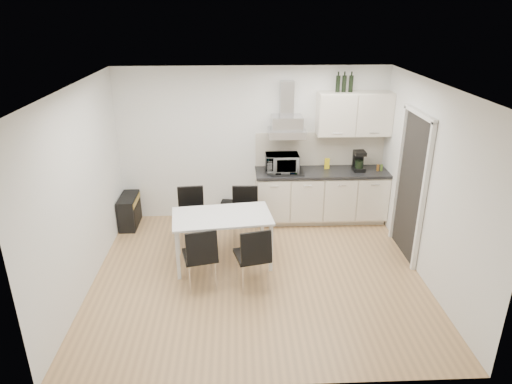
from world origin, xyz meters
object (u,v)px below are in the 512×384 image
kitchenette (323,175)px  guitar_amp (129,211)px  chair_far_left (192,217)px  floor_speaker (227,209)px  chair_far_right (245,216)px  chair_near_right (252,256)px  chair_near_left (200,256)px  dining_table (222,221)px

kitchenette → guitar_amp: bearing=-178.5°
chair_far_left → floor_speaker: (0.53, 0.90, -0.28)m
kitchenette → chair_far_right: (-1.34, -0.75, -0.39)m
chair_far_left → floor_speaker: size_ratio=2.82×
chair_far_left → chair_near_right: bearing=120.0°
chair_near_right → guitar_amp: (-2.01, 1.89, -0.17)m
chair_far_right → chair_near_left: (-0.62, -1.19, 0.00)m
chair_far_right → chair_near_left: same height
dining_table → chair_near_right: (0.40, -0.61, -0.23)m
chair_near_left → floor_speaker: chair_near_left is taller
chair_far_right → chair_near_right: (0.07, -1.22, 0.00)m
floor_speaker → chair_near_left: bearing=-88.3°
chair_far_right → guitar_amp: chair_far_right is taller
dining_table → guitar_amp: (-1.60, 1.28, -0.40)m
chair_near_left → dining_table: bearing=50.8°
chair_far_left → chair_near_right: 1.53m
guitar_amp → chair_far_left: bearing=-30.4°
kitchenette → guitar_amp: size_ratio=3.94×
chair_far_left → chair_far_right: same height
chair_far_left → chair_far_right: (0.83, -0.02, 0.00)m
chair_near_right → guitar_amp: bearing=123.4°
chair_far_left → chair_far_right: bearing=172.6°
kitchenette → dining_table: (-1.67, -1.36, -0.16)m
floor_speaker → chair_far_left: bearing=-110.3°
kitchenette → chair_far_right: size_ratio=2.86×
dining_table → guitar_amp: size_ratio=2.29×
chair_near_right → dining_table: bearing=110.0°
dining_table → guitar_amp: bearing=134.5°
kitchenette → chair_far_left: kitchenette is taller
chair_near_left → guitar_amp: 2.29m
chair_near_left → guitar_amp: chair_near_left is taller
kitchenette → dining_table: bearing=-140.9°
kitchenette → chair_near_left: size_ratio=2.86×
kitchenette → chair_far_left: size_ratio=2.86×
kitchenette → chair_near_right: bearing=-122.8°
dining_table → chair_far_left: size_ratio=1.66×
chair_far_right → kitchenette: bearing=-148.2°
chair_near_left → floor_speaker: 2.15m
kitchenette → guitar_amp: (-3.28, -0.08, -0.56)m
kitchenette → floor_speaker: size_ratio=8.07×
chair_near_left → chair_far_left: bearing=86.4°
dining_table → floor_speaker: dining_table is taller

